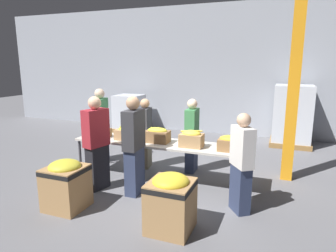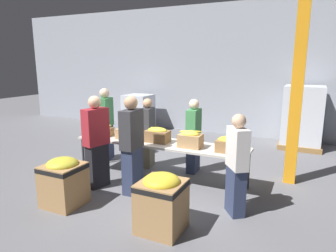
{
  "view_description": "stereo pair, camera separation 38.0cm",
  "coord_description": "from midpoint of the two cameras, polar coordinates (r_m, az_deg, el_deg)",
  "views": [
    {
      "loc": [
        2.13,
        -5.05,
        2.25
      ],
      "look_at": [
        0.14,
        0.06,
        1.08
      ],
      "focal_mm": 32.0,
      "sensor_mm": 36.0,
      "label": 1
    },
    {
      "loc": [
        2.48,
        -4.9,
        2.25
      ],
      "look_at": [
        0.14,
        0.06,
        1.08
      ],
      "focal_mm": 32.0,
      "sensor_mm": 36.0,
      "label": 2
    }
  ],
  "objects": [
    {
      "name": "ground_plane",
      "position": [
        5.93,
        0.33,
        -10.24
      ],
      "size": [
        30.0,
        30.0,
        0.0
      ],
      "primitive_type": "plane",
      "color": "slate"
    },
    {
      "name": "wall_back",
      "position": [
        9.62,
        11.53,
        10.33
      ],
      "size": [
        16.0,
        0.08,
        4.0
      ],
      "color": "#9399A3",
      "rests_on": "ground_plane"
    },
    {
      "name": "sorting_table",
      "position": [
        5.7,
        0.34,
        -3.55
      ],
      "size": [
        3.37,
        0.72,
        0.77
      ],
      "color": "beige",
      "rests_on": "ground_plane"
    },
    {
      "name": "banana_box_0",
      "position": [
        6.28,
        -10.82,
        -0.77
      ],
      "size": [
        0.45,
        0.26,
        0.24
      ],
      "color": "olive",
      "rests_on": "sorting_table"
    },
    {
      "name": "banana_box_1",
      "position": [
        5.93,
        -5.75,
        -1.24
      ],
      "size": [
        0.43,
        0.31,
        0.27
      ],
      "color": "tan",
      "rests_on": "sorting_table"
    },
    {
      "name": "banana_box_2",
      "position": [
        5.66,
        -0.1,
        -1.67
      ],
      "size": [
        0.45,
        0.27,
        0.29
      ],
      "color": "olive",
      "rests_on": "sorting_table"
    },
    {
      "name": "banana_box_3",
      "position": [
        5.35,
        6.32,
        -2.46
      ],
      "size": [
        0.43,
        0.28,
        0.32
      ],
      "color": "tan",
      "rests_on": "sorting_table"
    },
    {
      "name": "banana_box_4",
      "position": [
        5.2,
        13.54,
        -3.37
      ],
      "size": [
        0.39,
        0.32,
        0.27
      ],
      "color": "olive",
      "rests_on": "sorting_table"
    },
    {
      "name": "volunteer_0",
      "position": [
        7.06,
        -10.27,
        0.27
      ],
      "size": [
        0.32,
        0.49,
        1.68
      ],
      "rotation": [
        0.0,
        0.0,
        -1.35
      ],
      "color": "#2D3856",
      "rests_on": "ground_plane"
    },
    {
      "name": "volunteer_1",
      "position": [
        5.49,
        -11.56,
        -3.14
      ],
      "size": [
        0.33,
        0.49,
        1.68
      ],
      "rotation": [
        0.0,
        0.0,
        1.32
      ],
      "color": "black",
      "rests_on": "ground_plane"
    },
    {
      "name": "volunteer_2",
      "position": [
        6.16,
        6.64,
        -2.02
      ],
      "size": [
        0.22,
        0.42,
        1.53
      ],
      "rotation": [
        0.0,
        0.0,
        -1.55
      ],
      "color": "#2D3856",
      "rests_on": "ground_plane"
    },
    {
      "name": "volunteer_3",
      "position": [
        4.59,
        15.3,
        -7.32
      ],
      "size": [
        0.41,
        0.45,
        1.54
      ],
      "rotation": [
        0.0,
        0.0,
        2.19
      ],
      "color": "#2D3856",
      "rests_on": "ground_plane"
    },
    {
      "name": "volunteer_4",
      "position": [
        6.46,
        -2.17,
        -1.42
      ],
      "size": [
        0.26,
        0.43,
        1.5
      ],
      "rotation": [
        0.0,
        0.0,
        -1.42
      ],
      "color": "#6B604C",
      "rests_on": "ground_plane"
    },
    {
      "name": "volunteer_5",
      "position": [
        5.14,
        -4.79,
        -3.83
      ],
      "size": [
        0.24,
        0.46,
        1.71
      ],
      "rotation": [
        0.0,
        0.0,
        1.6
      ],
      "color": "#2D3856",
      "rests_on": "ground_plane"
    },
    {
      "name": "donation_bin_0",
      "position": [
        5.04,
        -17.23,
        -9.85
      ],
      "size": [
        0.58,
        0.58,
        0.79
      ],
      "color": "#A37A4C",
      "rests_on": "ground_plane"
    },
    {
      "name": "donation_bin_1",
      "position": [
        4.14,
        1.47,
        -14.07
      ],
      "size": [
        0.59,
        0.59,
        0.81
      ],
      "color": "#A37A4C",
      "rests_on": "ground_plane"
    },
    {
      "name": "support_pillar",
      "position": [
        5.97,
        25.28,
        8.5
      ],
      "size": [
        0.21,
        0.21,
        4.0
      ],
      "color": "orange",
      "rests_on": "ground_plane"
    },
    {
      "name": "pallet_stack_0",
      "position": [
        9.99,
        -4.56,
        2.46
      ],
      "size": [
        0.91,
        0.91,
        1.2
      ],
      "color": "olive",
      "rests_on": "ground_plane"
    },
    {
      "name": "pallet_stack_1",
      "position": [
        8.77,
        25.36,
        1.46
      ],
      "size": [
        1.06,
        1.06,
        1.65
      ],
      "color": "olive",
      "rests_on": "ground_plane"
    }
  ]
}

